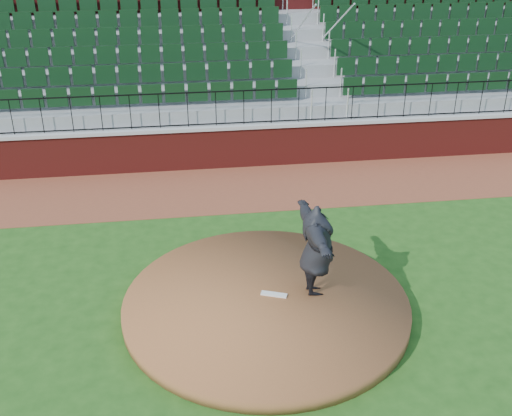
% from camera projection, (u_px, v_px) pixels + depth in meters
% --- Properties ---
extents(ground, '(90.00, 90.00, 0.00)m').
position_uv_depth(ground, '(266.00, 299.00, 12.27)').
color(ground, '#204E16').
rests_on(ground, ground).
extents(warning_track, '(34.00, 3.20, 0.01)m').
position_uv_depth(warning_track, '(237.00, 188.00, 17.05)').
color(warning_track, brown).
rests_on(warning_track, ground).
extents(field_wall, '(34.00, 0.35, 1.20)m').
position_uv_depth(field_wall, '(231.00, 147.00, 18.20)').
color(field_wall, maroon).
rests_on(field_wall, ground).
extents(wall_cap, '(34.00, 0.45, 0.10)m').
position_uv_depth(wall_cap, '(230.00, 126.00, 17.91)').
color(wall_cap, '#B7B7B7').
rests_on(wall_cap, field_wall).
extents(wall_railing, '(34.00, 0.05, 1.00)m').
position_uv_depth(wall_railing, '(230.00, 108.00, 17.66)').
color(wall_railing, black).
rests_on(wall_railing, wall_cap).
extents(seating_stands, '(34.00, 5.10, 4.60)m').
position_uv_depth(seating_stands, '(221.00, 68.00, 19.85)').
color(seating_stands, gray).
rests_on(seating_stands, ground).
extents(concourse_wall, '(34.00, 0.50, 5.50)m').
position_uv_depth(concourse_wall, '(214.00, 37.00, 22.13)').
color(concourse_wall, maroon).
rests_on(concourse_wall, ground).
extents(pitchers_mound, '(5.52, 5.52, 0.25)m').
position_uv_depth(pitchers_mound, '(266.00, 304.00, 11.89)').
color(pitchers_mound, brown).
rests_on(pitchers_mound, ground).
extents(pitching_rubber, '(0.52, 0.30, 0.03)m').
position_uv_depth(pitching_rubber, '(274.00, 294.00, 11.95)').
color(pitching_rubber, white).
rests_on(pitching_rubber, pitchers_mound).
extents(pitcher, '(0.64, 2.34, 1.90)m').
position_uv_depth(pitcher, '(317.00, 250.00, 11.62)').
color(pitcher, black).
rests_on(pitcher, pitchers_mound).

